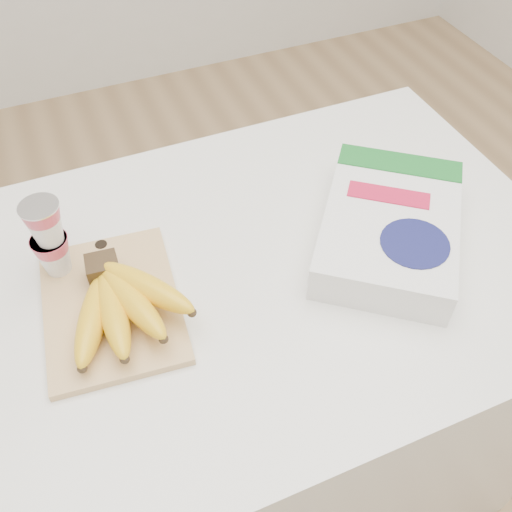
{
  "coord_description": "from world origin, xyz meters",
  "views": [
    {
      "loc": [
        -0.23,
        -0.57,
        1.52
      ],
      "look_at": [
        0.01,
        -0.02,
        0.85
      ],
      "focal_mm": 40.0,
      "sensor_mm": 36.0,
      "label": 1
    }
  ],
  "objects_px": {
    "yogurt_stack": "(48,237)",
    "cereal_box": "(389,227)",
    "table": "(251,388)",
    "cutting_board": "(112,305)",
    "bananas": "(120,302)"
  },
  "relations": [
    {
      "from": "table",
      "to": "cutting_board",
      "type": "xyz_separation_m",
      "value": [
        -0.23,
        0.0,
        0.41
      ]
    },
    {
      "from": "cutting_board",
      "to": "yogurt_stack",
      "type": "bearing_deg",
      "value": 126.98
    },
    {
      "from": "table",
      "to": "yogurt_stack",
      "type": "relative_size",
      "value": 7.82
    },
    {
      "from": "bananas",
      "to": "cereal_box",
      "type": "distance_m",
      "value": 0.45
    },
    {
      "from": "yogurt_stack",
      "to": "cereal_box",
      "type": "distance_m",
      "value": 0.54
    },
    {
      "from": "cutting_board",
      "to": "yogurt_stack",
      "type": "distance_m",
      "value": 0.14
    },
    {
      "from": "bananas",
      "to": "yogurt_stack",
      "type": "height_order",
      "value": "yogurt_stack"
    },
    {
      "from": "table",
      "to": "bananas",
      "type": "relative_size",
      "value": 5.23
    },
    {
      "from": "bananas",
      "to": "yogurt_stack",
      "type": "distance_m",
      "value": 0.15
    },
    {
      "from": "yogurt_stack",
      "to": "cereal_box",
      "type": "relative_size",
      "value": 0.36
    },
    {
      "from": "table",
      "to": "bananas",
      "type": "height_order",
      "value": "bananas"
    },
    {
      "from": "table",
      "to": "cereal_box",
      "type": "distance_m",
      "value": 0.5
    },
    {
      "from": "yogurt_stack",
      "to": "cereal_box",
      "type": "height_order",
      "value": "yogurt_stack"
    },
    {
      "from": "bananas",
      "to": "cereal_box",
      "type": "relative_size",
      "value": 0.54
    },
    {
      "from": "cereal_box",
      "to": "yogurt_stack",
      "type": "bearing_deg",
      "value": -157.32
    }
  ]
}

